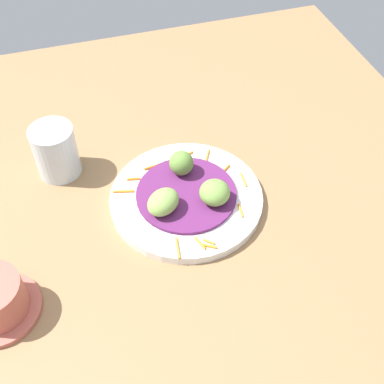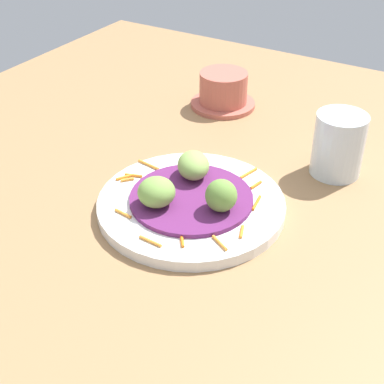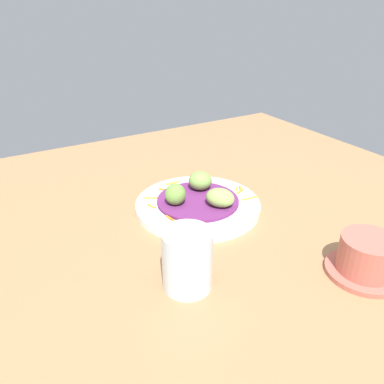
{
  "view_description": "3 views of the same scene",
  "coord_description": "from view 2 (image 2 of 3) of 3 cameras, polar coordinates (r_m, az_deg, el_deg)",
  "views": [
    {
      "loc": [
        8.77,
        48.41,
        63.51
      ],
      "look_at": [
        -6.45,
        -1.24,
        5.21
      ],
      "focal_mm": 46.42,
      "sensor_mm": 36.0,
      "label": 1
    },
    {
      "loc": [
        -57.43,
        -33.29,
        45.72
      ],
      "look_at": [
        -6.47,
        -2.78,
        5.38
      ],
      "focal_mm": 52.57,
      "sensor_mm": 36.0,
      "label": 2
    },
    {
      "loc": [
        51.13,
        -37.11,
        39.78
      ],
      "look_at": [
        -5.81,
        -3.61,
        6.11
      ],
      "focal_mm": 35.87,
      "sensor_mm": 36.0,
      "label": 3
    }
  ],
  "objects": [
    {
      "name": "guac_scoop_left",
      "position": [
        0.7,
        2.98,
        -0.36
      ],
      "size": [
        5.58,
        5.59,
        4.19
      ],
      "primitive_type": "ellipsoid",
      "rotation": [
        0.0,
        0.0,
        0.98
      ],
      "color": "olive",
      "rests_on": "cabbage_bed"
    },
    {
      "name": "cabbage_bed",
      "position": [
        0.73,
        -0.08,
        -0.63
      ],
      "size": [
        16.2,
        16.2,
        0.63
      ],
      "primitive_type": "cylinder",
      "color": "#60235B",
      "rests_on": "main_plate"
    },
    {
      "name": "guac_scoop_right",
      "position": [
        0.71,
        -3.62,
        -0.0
      ],
      "size": [
        6.22,
        6.2,
        3.71
      ],
      "primitive_type": "ellipsoid",
      "rotation": [
        0.0,
        0.0,
        3.5
      ],
      "color": "#759E47",
      "rests_on": "cabbage_bed"
    },
    {
      "name": "guac_scoop_center",
      "position": [
        0.76,
        0.41,
        2.65
      ],
      "size": [
        7.02,
        6.71,
        3.48
      ],
      "primitive_type": "ellipsoid",
      "rotation": [
        0.0,
        0.0,
        2.17
      ],
      "color": "#84A851",
      "rests_on": "cabbage_bed"
    },
    {
      "name": "water_glass",
      "position": [
        0.82,
        14.63,
        4.67
      ],
      "size": [
        7.25,
        7.25,
        9.17
      ],
      "primitive_type": "cylinder",
      "color": "silver",
      "rests_on": "table_surface"
    },
    {
      "name": "main_plate",
      "position": [
        0.74,
        -0.08,
        -1.31
      ],
      "size": [
        24.68,
        24.68,
        1.53
      ],
      "primitive_type": "cylinder",
      "color": "white",
      "rests_on": "table_surface"
    },
    {
      "name": "terracotta_bowl",
      "position": [
        1.01,
        3.19,
        10.19
      ],
      "size": [
        11.43,
        11.43,
        6.29
      ],
      "color": "#B75B4C",
      "rests_on": "table_surface"
    },
    {
      "name": "carrot_garnish",
      "position": [
        0.73,
        -0.64,
        -0.74
      ],
      "size": [
        21.51,
        20.91,
        0.4
      ],
      "color": "orange",
      "rests_on": "main_plate"
    },
    {
      "name": "table_surface",
      "position": [
        0.8,
        0.67,
        0.21
      ],
      "size": [
        110.0,
        110.0,
        2.0
      ],
      "primitive_type": "cube",
      "color": "#936D47",
      "rests_on": "ground"
    }
  ]
}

